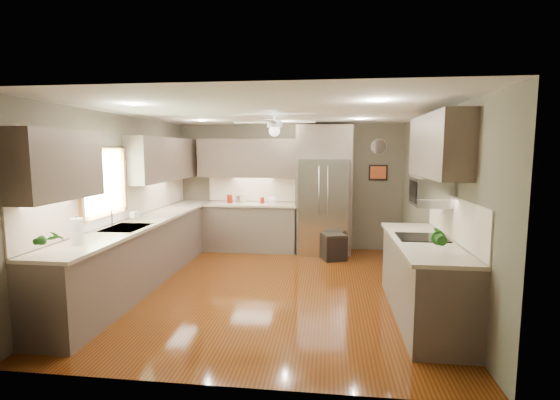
% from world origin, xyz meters
% --- Properties ---
extents(floor, '(5.00, 5.00, 0.00)m').
position_xyz_m(floor, '(0.00, 0.00, 0.00)').
color(floor, '#4B1C0A').
rests_on(floor, ground).
extents(ceiling, '(5.00, 5.00, 0.00)m').
position_xyz_m(ceiling, '(0.00, 0.00, 2.50)').
color(ceiling, white).
rests_on(ceiling, ground).
extents(wall_back, '(4.50, 0.00, 4.50)m').
position_xyz_m(wall_back, '(0.00, 2.50, 1.25)').
color(wall_back, brown).
rests_on(wall_back, ground).
extents(wall_front, '(4.50, 0.00, 4.50)m').
position_xyz_m(wall_front, '(0.00, -2.50, 1.25)').
color(wall_front, brown).
rests_on(wall_front, ground).
extents(wall_left, '(0.00, 5.00, 5.00)m').
position_xyz_m(wall_left, '(-2.25, 0.00, 1.25)').
color(wall_left, brown).
rests_on(wall_left, ground).
extents(wall_right, '(0.00, 5.00, 5.00)m').
position_xyz_m(wall_right, '(2.25, 0.00, 1.25)').
color(wall_right, brown).
rests_on(wall_right, ground).
extents(canister_a, '(0.14, 0.14, 0.18)m').
position_xyz_m(canister_a, '(-1.15, 2.18, 1.02)').
color(canister_a, maroon).
rests_on(canister_a, back_run).
extents(canister_b, '(0.12, 0.12, 0.15)m').
position_xyz_m(canister_b, '(-0.99, 2.21, 1.01)').
color(canister_b, silver).
rests_on(canister_b, back_run).
extents(canister_c, '(0.14, 0.14, 0.18)m').
position_xyz_m(canister_c, '(-0.87, 2.24, 1.03)').
color(canister_c, beige).
rests_on(canister_c, back_run).
extents(canister_d, '(0.10, 0.10, 0.13)m').
position_xyz_m(canister_d, '(-0.50, 2.20, 1.00)').
color(canister_d, maroon).
rests_on(canister_d, back_run).
extents(soap_bottle, '(0.10, 0.10, 0.19)m').
position_xyz_m(soap_bottle, '(-2.06, 0.04, 1.03)').
color(soap_bottle, white).
rests_on(soap_bottle, left_run).
extents(potted_plant_left, '(0.19, 0.15, 0.32)m').
position_xyz_m(potted_plant_left, '(-1.96, -1.95, 1.10)').
color(potted_plant_left, '#225D1A').
rests_on(potted_plant_left, left_run).
extents(potted_plant_right, '(0.19, 0.15, 0.34)m').
position_xyz_m(potted_plant_right, '(1.91, -1.46, 1.11)').
color(potted_plant_right, '#225D1A').
rests_on(potted_plant_right, right_run).
extents(bowl, '(0.28, 0.28, 0.05)m').
position_xyz_m(bowl, '(-0.30, 2.21, 0.97)').
color(bowl, beige).
rests_on(bowl, back_run).
extents(left_run, '(0.65, 4.70, 1.45)m').
position_xyz_m(left_run, '(-1.95, 0.15, 0.48)').
color(left_run, brown).
rests_on(left_run, ground).
extents(back_run, '(1.85, 0.65, 1.45)m').
position_xyz_m(back_run, '(-0.72, 2.20, 0.48)').
color(back_run, brown).
rests_on(back_run, ground).
extents(uppers, '(4.50, 4.70, 0.95)m').
position_xyz_m(uppers, '(-0.74, 0.71, 1.87)').
color(uppers, brown).
rests_on(uppers, wall_left).
extents(window, '(0.05, 1.12, 0.92)m').
position_xyz_m(window, '(-2.22, -0.50, 1.55)').
color(window, '#BFF2B2').
rests_on(window, wall_left).
extents(sink, '(0.50, 0.70, 0.32)m').
position_xyz_m(sink, '(-1.93, -0.50, 0.91)').
color(sink, silver).
rests_on(sink, left_run).
extents(refrigerator, '(1.06, 0.75, 2.45)m').
position_xyz_m(refrigerator, '(0.70, 2.16, 1.19)').
color(refrigerator, silver).
rests_on(refrigerator, ground).
extents(right_run, '(0.70, 2.20, 1.45)m').
position_xyz_m(right_run, '(1.93, -0.80, 0.48)').
color(right_run, brown).
rests_on(right_run, ground).
extents(microwave, '(0.43, 0.55, 0.34)m').
position_xyz_m(microwave, '(2.03, -0.55, 1.48)').
color(microwave, silver).
rests_on(microwave, wall_right).
extents(ceiling_fan, '(1.18, 1.18, 0.32)m').
position_xyz_m(ceiling_fan, '(-0.00, 0.30, 2.33)').
color(ceiling_fan, white).
rests_on(ceiling_fan, ceiling).
extents(recessed_lights, '(2.84, 3.14, 0.01)m').
position_xyz_m(recessed_lights, '(-0.04, 0.40, 2.49)').
color(recessed_lights, white).
rests_on(recessed_lights, ceiling).
extents(wall_clock, '(0.30, 0.03, 0.30)m').
position_xyz_m(wall_clock, '(1.75, 2.48, 2.05)').
color(wall_clock, white).
rests_on(wall_clock, wall_back).
extents(framed_print, '(0.36, 0.03, 0.30)m').
position_xyz_m(framed_print, '(1.75, 2.48, 1.55)').
color(framed_print, black).
rests_on(framed_print, wall_back).
extents(stool, '(0.51, 0.51, 0.47)m').
position_xyz_m(stool, '(0.90, 1.66, 0.24)').
color(stool, black).
rests_on(stool, ground).
extents(paper_towel, '(0.13, 0.13, 0.33)m').
position_xyz_m(paper_towel, '(-1.95, -1.53, 1.08)').
color(paper_towel, white).
rests_on(paper_towel, left_run).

